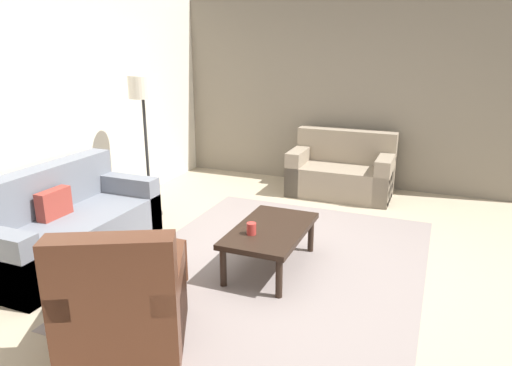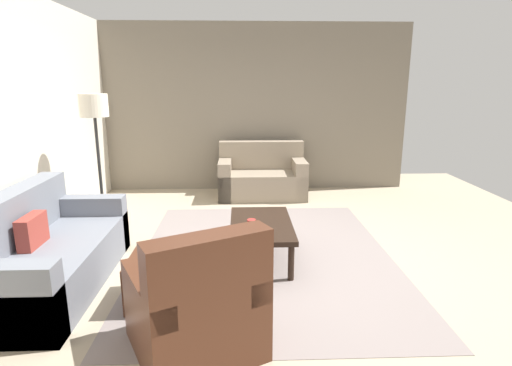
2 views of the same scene
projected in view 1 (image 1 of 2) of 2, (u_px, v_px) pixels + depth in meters
The scene contains 11 objects.
ground_plane at pixel (278, 265), 4.51m from camera, with size 8.00×8.00×0.00m, color tan.
rear_partition at pixel (54, 107), 5.03m from camera, with size 6.00×0.12×2.80m, color silver.
stone_feature_panel at pixel (348, 90), 6.76m from camera, with size 0.12×5.20×2.80m, color slate.
area_rug at pixel (278, 265), 4.50m from camera, with size 3.43×2.69×0.01m, color gray.
couch_main at pixel (61, 227), 4.65m from camera, with size 1.91×0.90×0.88m.
couch_loveseat at pixel (342, 173), 6.58m from camera, with size 0.82×1.40×0.88m.
armchair_leather at pixel (123, 310), 3.19m from camera, with size 1.07×1.07×0.95m.
ottoman at pixel (143, 268), 4.01m from camera, with size 0.56×0.56×0.40m, color #4C2819.
coffee_table at pixel (271, 233), 4.36m from camera, with size 1.10×0.64×0.41m.
cup at pixel (251, 229), 4.18m from camera, with size 0.09×0.09×0.11m, color #B2332D.
lamp_standing at pixel (143, 102), 5.41m from camera, with size 0.32×0.32×1.71m.
Camera 1 is at (-3.86, -1.34, 2.08)m, focal length 32.58 mm.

